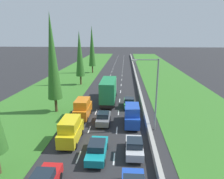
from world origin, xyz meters
name	(u,v)px	position (x,y,z in m)	size (l,w,h in m)	color
ground_plane	(117,73)	(0.00, 60.00, 0.00)	(300.00, 300.00, 0.00)	#28282B
grass_verge_left	(77,73)	(-12.65, 60.00, 0.02)	(14.00, 140.00, 0.04)	#387528
grass_verge_right	(163,74)	(14.35, 60.00, 0.02)	(14.00, 140.00, 0.04)	#387528
median_barrier	(135,72)	(5.70, 60.00, 0.42)	(0.44, 120.00, 0.85)	#9E9B93
lane_markings	(117,73)	(0.00, 60.00, 0.01)	(3.64, 116.00, 0.01)	white
teal_sedan_centre_lane	(97,149)	(0.08, 15.21, 0.81)	(1.82, 4.50, 1.64)	teal
silver_hatchback_right_lane	(134,147)	(3.71, 15.90, 0.84)	(1.74, 3.90, 1.72)	silver
grey_hatchback_centre_lane	(103,118)	(-0.14, 22.83, 0.84)	(1.74, 3.90, 1.72)	slate
yellow_van_left_lane	(71,130)	(-3.25, 17.93, 1.40)	(1.96, 4.90, 2.82)	yellow
orange_van_left_lane	(83,108)	(-3.36, 24.82, 1.40)	(1.96, 4.90, 2.82)	orange
blue_van_right_lane	(132,115)	(3.66, 22.76, 1.40)	(1.96, 4.90, 2.82)	#1E47B7
green_box_truck_centre_lane	(109,90)	(-0.20, 32.29, 2.18)	(2.46, 9.40, 4.18)	black
green_hatchback_right_lane	(129,103)	(3.41, 29.46, 0.84)	(1.74, 3.90, 1.72)	#237A33
poplar_tree_second	(52,57)	(-8.00, 26.80, 8.50)	(2.17, 2.17, 14.90)	#4C3823
poplar_tree_third	(80,54)	(-8.04, 44.67, 7.41)	(2.12, 2.12, 12.71)	#4C3823
poplar_tree_fourth	(92,46)	(-7.81, 60.88, 8.36)	(2.17, 2.17, 14.62)	#4C3823
street_light_mast	(154,90)	(6.16, 21.50, 5.23)	(3.20, 0.28, 9.00)	gray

